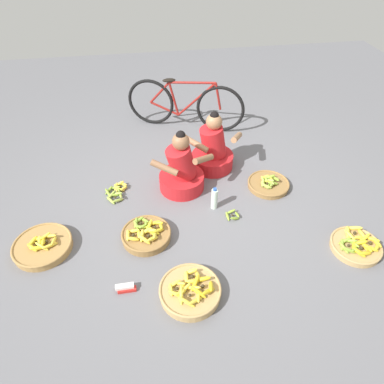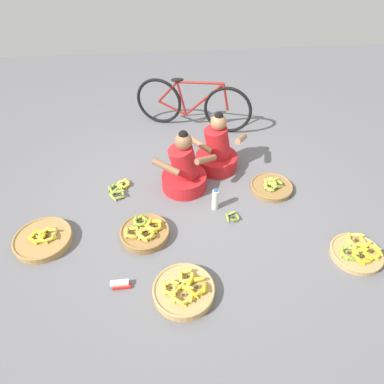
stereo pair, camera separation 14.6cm
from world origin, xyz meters
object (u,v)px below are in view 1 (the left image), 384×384
object	(u,v)px
banana_basket_front_center	(146,234)
loose_bananas_front_right	(232,215)
banana_basket_front_left	(268,184)
packet_carton_stack	(126,288)
water_bottle	(214,199)
loose_bananas_back_center	(117,191)
banana_basket_mid_left	(356,245)
bicycle_leaning	(185,105)
vendor_woman_behind	(213,150)
banana_basket_mid_right	(190,291)
banana_basket_near_vendor	(43,246)
vendor_woman_front	(182,171)

from	to	relation	value
banana_basket_front_center	loose_bananas_front_right	distance (m)	0.94
banana_basket_front_left	packet_carton_stack	bearing A→B (deg)	-145.64
banana_basket_front_center	packet_carton_stack	bearing A→B (deg)	-110.42
banana_basket_front_left	water_bottle	world-z (taller)	water_bottle
loose_bananas_front_right	loose_bananas_back_center	distance (m)	1.36
banana_basket_mid_left	banana_basket_front_left	bearing A→B (deg)	117.24
loose_bananas_front_right	bicycle_leaning	bearing A→B (deg)	96.75
loose_bananas_back_center	bicycle_leaning	bearing A→B (deg)	53.88
loose_bananas_front_right	banana_basket_front_center	bearing A→B (deg)	-170.50
vendor_woman_behind	bicycle_leaning	bearing A→B (deg)	100.93
vendor_woman_behind	banana_basket_mid_left	xyz separation A→B (m)	(1.10, -1.53, -0.19)
bicycle_leaning	banana_basket_mid_left	world-z (taller)	bicycle_leaning
bicycle_leaning	water_bottle	distance (m)	1.79
bicycle_leaning	banana_basket_mid_right	distance (m)	2.85
banana_basket_near_vendor	water_bottle	size ratio (longest dim) A/B	2.06
loose_bananas_front_right	packet_carton_stack	size ratio (longest dim) A/B	0.88
loose_bananas_front_right	banana_basket_near_vendor	bearing A→B (deg)	-175.94
banana_basket_front_left	loose_bananas_front_right	distance (m)	0.69
bicycle_leaning	banana_basket_front_left	size ratio (longest dim) A/B	3.29
banana_basket_front_left	loose_bananas_back_center	xyz separation A→B (m)	(-1.76, 0.17, -0.02)
banana_basket_front_center	packet_carton_stack	distance (m)	0.61
vendor_woman_front	loose_bananas_back_center	size ratio (longest dim) A/B	2.02
banana_basket_front_center	water_bottle	world-z (taller)	water_bottle
banana_basket_mid_left	vendor_woman_behind	bearing A→B (deg)	125.76
vendor_woman_behind	loose_bananas_back_center	world-z (taller)	vendor_woman_behind
banana_basket_mid_right	loose_bananas_back_center	world-z (taller)	banana_basket_mid_right
banana_basket_front_left	banana_basket_mid_left	distance (m)	1.16
vendor_woman_behind	banana_basket_near_vendor	distance (m)	2.17
banana_basket_front_left	loose_bananas_front_right	xyz separation A→B (m)	(-0.54, -0.42, -0.02)
banana_basket_mid_left	water_bottle	xyz separation A→B (m)	(-1.24, 0.79, 0.08)
loose_bananas_front_right	packet_carton_stack	distance (m)	1.35
banana_basket_mid_right	banana_basket_mid_left	xyz separation A→B (m)	(1.66, 0.24, -0.01)
banana_basket_front_center	loose_bananas_front_right	world-z (taller)	banana_basket_front_center
vendor_woman_front	packet_carton_stack	size ratio (longest dim) A/B	4.29
banana_basket_near_vendor	banana_basket_mid_left	xyz separation A→B (m)	(3.00, -0.48, 0.00)
loose_bananas_back_center	banana_basket_mid_right	bearing A→B (deg)	-66.43
loose_bananas_front_right	water_bottle	world-z (taller)	water_bottle
bicycle_leaning	banana_basket_near_vendor	distance (m)	2.70
loose_bananas_front_right	banana_basket_front_left	bearing A→B (deg)	37.97
banana_basket_near_vendor	banana_basket_mid_right	bearing A→B (deg)	-28.37
banana_basket_front_center	banana_basket_near_vendor	distance (m)	1.00
banana_basket_mid_right	loose_bananas_back_center	distance (m)	1.58
vendor_woman_front	banana_basket_front_left	xyz separation A→B (m)	(1.01, -0.15, -0.20)
loose_bananas_back_center	water_bottle	world-z (taller)	water_bottle
banana_basket_front_left	packet_carton_stack	distance (m)	2.03
vendor_woman_behind	banana_basket_front_center	size ratio (longest dim) A/B	1.55
banana_basket_mid_right	banana_basket_mid_left	bearing A→B (deg)	8.31
banana_basket_mid_left	loose_bananas_back_center	bearing A→B (deg)	152.28
banana_basket_front_center	banana_basket_mid_right	bearing A→B (deg)	-64.54
banana_basket_front_left	water_bottle	xyz separation A→B (m)	(-0.70, -0.24, 0.08)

